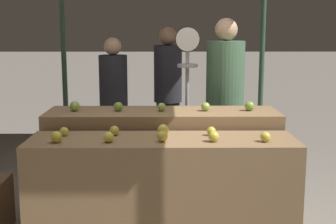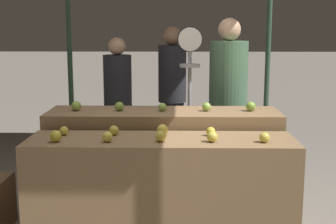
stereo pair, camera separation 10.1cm
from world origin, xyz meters
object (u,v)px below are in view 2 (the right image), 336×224
at_px(produce_scale, 190,76).
at_px(person_vendor_at_scale, 228,92).
at_px(person_customer_left, 118,94).
at_px(person_customer_right, 172,86).

relative_size(produce_scale, person_vendor_at_scale, 0.95).
distance_m(produce_scale, person_customer_left, 1.28).
height_order(person_vendor_at_scale, person_customer_left, person_vendor_at_scale).
bearing_deg(person_customer_right, person_vendor_at_scale, 111.29).
height_order(produce_scale, person_customer_right, person_customer_right).
bearing_deg(person_customer_left, person_vendor_at_scale, 126.31).
bearing_deg(produce_scale, person_customer_left, 132.04).
xyz_separation_m(person_vendor_at_scale, person_customer_left, (-1.24, 0.64, -0.12)).
bearing_deg(produce_scale, person_vendor_at_scale, 34.43).
distance_m(person_vendor_at_scale, person_customer_right, 1.00).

